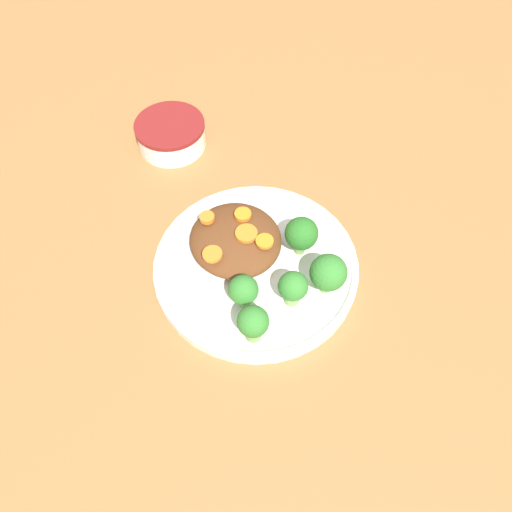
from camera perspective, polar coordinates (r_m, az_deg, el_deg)
ground_plane at (r=0.63m, az=-0.00°, el=-1.58°), size 4.00×4.00×0.00m
plate at (r=0.62m, az=-0.00°, el=-1.06°), size 0.25×0.25×0.02m
dip_bowl at (r=0.77m, az=-9.72°, el=13.70°), size 0.10×0.10×0.04m
stew_mound at (r=0.61m, az=-2.34°, el=1.88°), size 0.11×0.12×0.03m
broccoli_floret_0 at (r=0.56m, az=-1.45°, el=-3.98°), size 0.03×0.03×0.05m
broccoli_floret_1 at (r=0.60m, az=5.21°, el=2.50°), size 0.04×0.04×0.06m
broccoli_floret_2 at (r=0.56m, az=4.25°, el=-3.62°), size 0.03×0.03×0.05m
broccoli_floret_3 at (r=0.54m, az=-0.34°, el=-7.66°), size 0.04×0.04×0.05m
broccoli_floret_4 at (r=0.57m, az=8.26°, el=-1.95°), size 0.04×0.04×0.06m
carrot_slice_0 at (r=0.58m, az=-5.01°, el=0.21°), size 0.02×0.02×0.00m
carrot_slice_1 at (r=0.59m, az=-1.51°, el=2.37°), size 0.03×0.03×0.00m
carrot_slice_2 at (r=0.61m, az=-5.62°, el=4.39°), size 0.02×0.02×0.01m
carrot_slice_3 at (r=0.61m, az=-1.52°, el=4.76°), size 0.02×0.02×0.01m
carrot_slice_4 at (r=0.59m, az=1.22°, el=1.41°), size 0.02×0.02×0.00m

